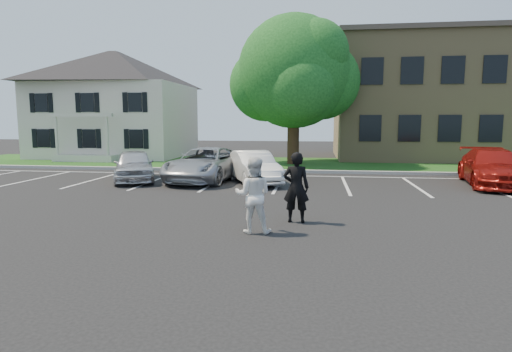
{
  "coord_description": "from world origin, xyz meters",
  "views": [
    {
      "loc": [
        1.53,
        -9.94,
        2.7
      ],
      "look_at": [
        0.0,
        1.0,
        1.25
      ],
      "focal_mm": 30.0,
      "sensor_mm": 36.0,
      "label": 1
    }
  ],
  "objects": [
    {
      "name": "ground_plane",
      "position": [
        0.0,
        0.0,
        0.0
      ],
      "size": [
        90.0,
        90.0,
        0.0
      ],
      "primitive_type": "plane",
      "color": "black",
      "rests_on": "ground"
    },
    {
      "name": "curb",
      "position": [
        0.0,
        12.0,
        0.07
      ],
      "size": [
        40.0,
        0.3,
        0.15
      ],
      "primitive_type": "cube",
      "color": "gray",
      "rests_on": "ground"
    },
    {
      "name": "grass_strip",
      "position": [
        0.0,
        16.0,
        0.04
      ],
      "size": [
        44.0,
        8.0,
        0.08
      ],
      "primitive_type": "cube",
      "color": "#19440E",
      "rests_on": "ground"
    },
    {
      "name": "stall_lines",
      "position": [
        1.4,
        8.95,
        0.01
      ],
      "size": [
        34.0,
        5.36,
        0.01
      ],
      "color": "silver",
      "rests_on": "ground"
    },
    {
      "name": "house",
      "position": [
        -13.0,
        19.97,
        3.83
      ],
      "size": [
        10.3,
        9.22,
        7.6
      ],
      "color": "beige",
      "rests_on": "ground"
    },
    {
      "name": "office_building",
      "position": [
        14.0,
        21.99,
        4.16
      ],
      "size": [
        22.4,
        10.4,
        8.3
      ],
      "color": "#A0885B",
      "rests_on": "ground"
    },
    {
      "name": "tree",
      "position": [
        0.27,
        15.87,
        5.35
      ],
      "size": [
        7.8,
        7.2,
        8.8
      ],
      "color": "black",
      "rests_on": "ground"
    },
    {
      "name": "man_black_suit",
      "position": [
        1.04,
        1.22,
        0.94
      ],
      "size": [
        0.7,
        0.47,
        1.88
      ],
      "primitive_type": "imported",
      "rotation": [
        0.0,
        0.0,
        3.12
      ],
      "color": "black",
      "rests_on": "ground"
    },
    {
      "name": "man_white_shirt",
      "position": [
        0.07,
        0.03,
        0.92
      ],
      "size": [
        0.92,
        0.73,
        1.83
      ],
      "primitive_type": "imported",
      "rotation": [
        0.0,
        0.0,
        3.18
      ],
      "color": "white",
      "rests_on": "ground"
    },
    {
      "name": "car_silver_west",
      "position": [
        -6.45,
        7.99,
        0.7
      ],
      "size": [
        3.15,
        4.44,
        1.4
      ],
      "primitive_type": "imported",
      "rotation": [
        0.0,
        0.0,
        0.41
      ],
      "color": "silver",
      "rests_on": "ground"
    },
    {
      "name": "car_silver_minivan",
      "position": [
        -3.3,
        8.51,
        0.74
      ],
      "size": [
        3.16,
        5.6,
        1.48
      ],
      "primitive_type": "imported",
      "rotation": [
        0.0,
        0.0,
        -0.14
      ],
      "color": "#AAACB1",
      "rests_on": "ground"
    },
    {
      "name": "car_white_sedan",
      "position": [
        -1.1,
        8.11,
        0.69
      ],
      "size": [
        3.01,
        4.4,
        1.37
      ],
      "primitive_type": "imported",
      "rotation": [
        0.0,
        0.0,
        0.41
      ],
      "color": "white",
      "rests_on": "ground"
    },
    {
      "name": "car_red_compact",
      "position": [
        8.79,
        8.77,
        0.75
      ],
      "size": [
        2.86,
        5.45,
        1.51
      ],
      "primitive_type": "imported",
      "rotation": [
        0.0,
        0.0,
        -0.15
      ],
      "color": "maroon",
      "rests_on": "ground"
    }
  ]
}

